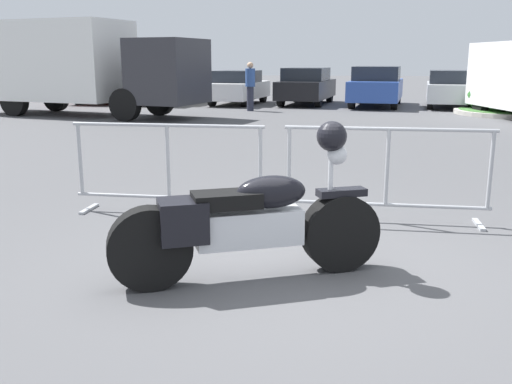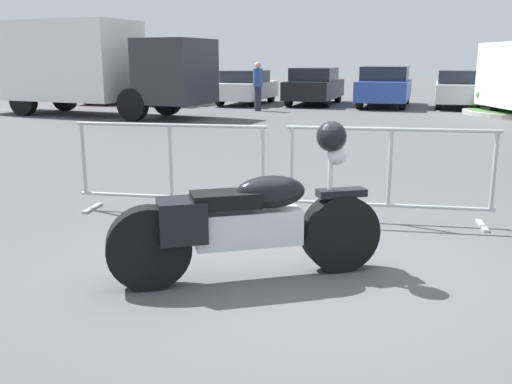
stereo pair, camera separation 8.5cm
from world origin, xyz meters
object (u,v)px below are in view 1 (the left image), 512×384
Objects in this scene: parked_car_red at (112,84)px; parked_car_blue at (376,86)px; parked_car_tan at (172,87)px; parked_car_white at (238,87)px; motorcycle at (249,222)px; parked_car_silver at (450,89)px; pedestrian at (250,84)px; crowd_barrier_near at (168,168)px; crowd_barrier_far at (387,174)px; box_truck at (76,64)px; parked_car_black at (306,86)px.

parked_car_blue reaches higher than parked_car_red.
parked_car_tan is 1.00× the size of parked_car_white.
motorcycle is 0.51× the size of parked_car_silver.
parked_car_white is at bearing 63.62° from pedestrian.
crowd_barrier_near is 16.82m from parked_car_white.
crowd_barrier_far is at bearing 0.00° from crowd_barrier_near.
box_truck is 4.74× the size of pedestrian.
pedestrian reaches higher than motorcycle.
motorcycle is at bearing -178.75° from parked_car_blue.
box_truck is 1.93× the size of parked_car_tan.
crowd_barrier_near is 1.00× the size of crowd_barrier_far.
parked_car_white is (4.36, 5.32, -0.95)m from box_truck.
parked_car_black is (7.09, 5.64, -0.90)m from box_truck.
parked_car_silver is (10.91, -0.22, 0.02)m from parked_car_tan.
crowd_barrier_far is 0.51× the size of parked_car_black.
crowd_barrier_near is (-1.25, 1.89, 0.06)m from motorcycle.
pedestrian reaches higher than parked_car_red.
motorcycle is 0.49× the size of parked_car_black.
parked_car_white is 8.19m from parked_car_silver.
pedestrian is (3.66, -2.84, 0.24)m from parked_car_tan.
parked_car_black is (5.45, 0.41, 0.05)m from parked_car_tan.
parked_car_tan is at bearing 98.16° from pedestrian.
parked_car_silver is at bearing 35.60° from box_truck.
crowd_barrier_far is 17.11m from parked_car_black.
parked_car_white reaches higher than crowd_barrier_far.
parked_car_red is at bearing 120.57° from crowd_barrier_far.
parked_car_red is 10.92m from parked_car_blue.
crowd_barrier_far is at bearing 175.46° from parked_car_silver.
parked_car_tan is at bearing 113.74° from crowd_barrier_far.
parked_car_tan is 2.46× the size of pedestrian.
parked_car_red is 0.99× the size of parked_car_blue.
parked_car_red is 7.16m from pedestrian.
crowd_barrier_far is (2.50, 0.00, 0.00)m from crowd_barrier_near.
parked_car_blue is at bearing 41.09° from box_truck.
box_truck is at bearing 128.16° from crowd_barrier_far.
pedestrian is (0.93, -2.93, 0.24)m from parked_car_white.
crowd_barrier_far is 17.30m from parked_car_white.
parked_car_silver is (4.86, 18.27, 0.20)m from motorcycle.
crowd_barrier_near is at bearing -129.34° from pedestrian.
crowd_barrier_near is 2.50m from crowd_barrier_far.
pedestrian is (-1.14, 13.76, 0.36)m from crowd_barrier_near.
parked_car_tan is at bearing -90.05° from parked_car_red.
parked_car_tan is at bearing 99.86° from parked_car_white.
parked_car_white is at bearing 95.71° from parked_car_silver.
parked_car_blue is at bearing -84.88° from parked_car_white.
box_truck is 1.71× the size of parked_car_blue.
parked_car_white is at bearing -85.12° from parked_car_red.
motorcycle is 0.27× the size of box_truck.
pedestrian is (-7.25, -2.62, 0.22)m from parked_car_silver.
parked_car_white is 2.75m from parked_car_black.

